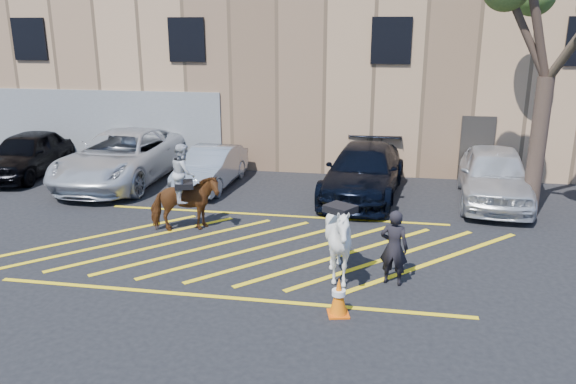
% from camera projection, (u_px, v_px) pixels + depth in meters
% --- Properties ---
extents(ground, '(90.00, 90.00, 0.00)m').
position_uv_depth(ground, '(256.00, 244.00, 13.53)').
color(ground, black).
rests_on(ground, ground).
extents(car_black_suv, '(2.18, 4.65, 1.54)m').
position_uv_depth(car_black_suv, '(27.00, 154.00, 19.59)').
color(car_black_suv, black).
rests_on(car_black_suv, ground).
extents(car_white_pickup, '(2.91, 6.17, 1.70)m').
position_uv_depth(car_white_pickup, '(123.00, 157.00, 18.76)').
color(car_white_pickup, silver).
rests_on(car_white_pickup, ground).
extents(car_silver_sedan, '(1.57, 4.00, 1.30)m').
position_uv_depth(car_silver_sedan, '(211.00, 167.00, 18.22)').
color(car_silver_sedan, '#979CA5').
rests_on(car_silver_sedan, ground).
extents(car_blue_suv, '(2.71, 5.48, 1.53)m').
position_uv_depth(car_blue_suv, '(364.00, 172.00, 17.23)').
color(car_blue_suv, black).
rests_on(car_blue_suv, ground).
extents(car_white_suv, '(2.38, 5.01, 1.65)m').
position_uv_depth(car_white_suv, '(494.00, 175.00, 16.56)').
color(car_white_suv, silver).
rests_on(car_white_suv, ground).
extents(handler, '(0.64, 0.50, 1.58)m').
position_uv_depth(handler, '(394.00, 247.00, 11.27)').
color(handler, black).
rests_on(handler, ground).
extents(warehouse, '(32.42, 10.20, 7.30)m').
position_uv_depth(warehouse, '(318.00, 60.00, 23.82)').
color(warehouse, tan).
rests_on(warehouse, ground).
extents(hatching_zone, '(12.60, 5.12, 0.01)m').
position_uv_depth(hatching_zone, '(254.00, 249.00, 13.25)').
color(hatching_zone, yellow).
rests_on(hatching_zone, ground).
extents(mounted_bay, '(1.89, 1.35, 2.28)m').
position_uv_depth(mounted_bay, '(184.00, 196.00, 14.19)').
color(mounted_bay, '#5A3015').
rests_on(mounted_bay, ground).
extents(saddled_white, '(2.06, 2.12, 1.76)m').
position_uv_depth(saddled_white, '(339.00, 241.00, 11.35)').
color(saddled_white, silver).
rests_on(saddled_white, ground).
extents(traffic_cone, '(0.46, 0.46, 0.73)m').
position_uv_depth(traffic_cone, '(339.00, 296.00, 10.15)').
color(traffic_cone, '#E45209').
rests_on(traffic_cone, ground).
extents(tree, '(3.99, 4.37, 7.31)m').
position_uv_depth(tree, '(556.00, 0.00, 14.02)').
color(tree, '#4D392E').
rests_on(tree, ground).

